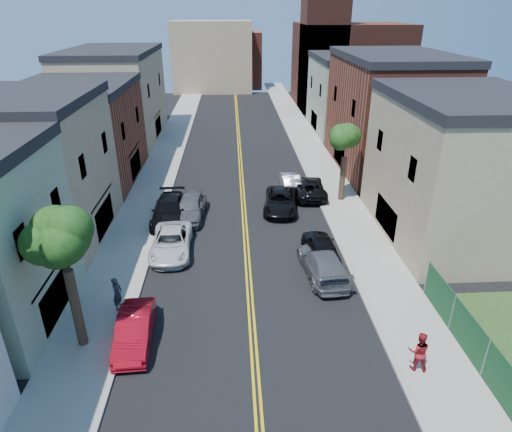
{
  "coord_description": "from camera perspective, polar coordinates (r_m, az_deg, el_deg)",
  "views": [
    {
      "loc": [
        -0.76,
        -2.32,
        14.28
      ],
      "look_at": [
        0.66,
        23.32,
        2.0
      ],
      "focal_mm": 30.87,
      "sensor_mm": 36.0,
      "label": 1
    }
  ],
  "objects": [
    {
      "name": "sidewalk_left",
      "position": [
        45.21,
        -12.17,
        6.66
      ],
      "size": [
        3.2,
        100.0,
        0.15
      ],
      "primitive_type": "cube",
      "color": "gray",
      "rests_on": "ground"
    },
    {
      "name": "sidewalk_right",
      "position": [
        45.48,
        8.04,
        7.1
      ],
      "size": [
        3.2,
        100.0,
        0.15
      ],
      "primitive_type": "cube",
      "color": "gray",
      "rests_on": "ground"
    },
    {
      "name": "curb_left",
      "position": [
        44.97,
        -9.95,
        6.75
      ],
      "size": [
        0.3,
        100.0,
        0.15
      ],
      "primitive_type": "cube",
      "color": "gray",
      "rests_on": "ground"
    },
    {
      "name": "curb_right",
      "position": [
        45.18,
        5.84,
        7.09
      ],
      "size": [
        0.3,
        100.0,
        0.15
      ],
      "primitive_type": "cube",
      "color": "gray",
      "rests_on": "ground"
    },
    {
      "name": "bldg_left_tan_near",
      "position": [
        31.9,
        -27.6,
        4.73
      ],
      "size": [
        9.0,
        10.0,
        9.0
      ],
      "primitive_type": "cube",
      "color": "#998466",
      "rests_on": "ground"
    },
    {
      "name": "bldg_left_brick",
      "position": [
        41.83,
        -21.82,
        9.52
      ],
      "size": [
        9.0,
        12.0,
        8.0
      ],
      "primitive_type": "cube",
      "color": "brown",
      "rests_on": "ground"
    },
    {
      "name": "bldg_left_tan_far",
      "position": [
        54.81,
        -17.67,
        14.39
      ],
      "size": [
        9.0,
        16.0,
        9.5
      ],
      "primitive_type": "cube",
      "color": "#998466",
      "rests_on": "ground"
    },
    {
      "name": "bldg_right_tan",
      "position": [
        31.73,
        24.86,
        5.18
      ],
      "size": [
        9.0,
        12.0,
        9.0
      ],
      "primitive_type": "cube",
      "color": "#998466",
      "rests_on": "ground"
    },
    {
      "name": "bldg_right_brick",
      "position": [
        43.93,
        16.94,
        12.29
      ],
      "size": [
        9.0,
        14.0,
        10.0
      ],
      "primitive_type": "cube",
      "color": "brown",
      "rests_on": "ground"
    },
    {
      "name": "bldg_right_palegrn",
      "position": [
        57.18,
        12.26,
        14.9
      ],
      "size": [
        9.0,
        12.0,
        8.5
      ],
      "primitive_type": "cube",
      "color": "gray",
      "rests_on": "ground"
    },
    {
      "name": "church",
      "position": [
        71.81,
        11.27,
        19.48
      ],
      "size": [
        16.2,
        14.2,
        22.6
      ],
      "color": "#4C2319",
      "rests_on": "ground"
    },
    {
      "name": "backdrop_left",
      "position": [
        84.79,
        -5.68,
        19.84
      ],
      "size": [
        14.0,
        8.0,
        12.0
      ],
      "primitive_type": "cube",
      "color": "#998466",
      "rests_on": "ground"
    },
    {
      "name": "backdrop_center",
      "position": [
        88.81,
        -2.82,
        19.53
      ],
      "size": [
        10.0,
        8.0,
        10.0
      ],
      "primitive_type": "cube",
      "color": "brown",
      "rests_on": "ground"
    },
    {
      "name": "fence_right",
      "position": [
        20.47,
        29.65,
        -18.68
      ],
      "size": [
        0.04,
        15.0,
        1.9
      ],
      "primitive_type": "cube",
      "color": "#143F1E",
      "rests_on": "sidewalk_right"
    },
    {
      "name": "tree_left_mid",
      "position": [
        19.41,
        -24.37,
        -0.24
      ],
      "size": [
        5.2,
        5.2,
        9.29
      ],
      "color": "#3A281D",
      "rests_on": "sidewalk_left"
    },
    {
      "name": "tree_right_far",
      "position": [
        34.54,
        11.7,
        10.75
      ],
      "size": [
        4.4,
        4.4,
        8.03
      ],
      "color": "#3A281D",
      "rests_on": "sidewalk_right"
    },
    {
      "name": "red_sedan",
      "position": [
        21.8,
        -15.46,
        -14.06
      ],
      "size": [
        1.72,
        4.4,
        1.43
      ],
      "primitive_type": "imported",
      "rotation": [
        0.0,
        0.0,
        0.05
      ],
      "color": "#AA0B1A",
      "rests_on": "ground"
    },
    {
      "name": "white_pickup",
      "position": [
        28.44,
        -10.93,
        -3.4
      ],
      "size": [
        2.56,
        5.34,
        1.47
      ],
      "primitive_type": "imported",
      "rotation": [
        0.0,
        0.0,
        0.02
      ],
      "color": "silver",
      "rests_on": "ground"
    },
    {
      "name": "grey_car_left",
      "position": [
        32.83,
        -8.49,
        1.12
      ],
      "size": [
        2.43,
        5.17,
        1.71
      ],
      "primitive_type": "imported",
      "rotation": [
        0.0,
        0.0,
        -0.08
      ],
      "color": "#4F5055",
      "rests_on": "ground"
    },
    {
      "name": "black_car_left",
      "position": [
        32.68,
        -11.22,
        0.71
      ],
      "size": [
        2.34,
        5.66,
        1.64
      ],
      "primitive_type": "imported",
      "rotation": [
        0.0,
        0.0,
        0.01
      ],
      "color": "black",
      "rests_on": "ground"
    },
    {
      "name": "grey_car_right",
      "position": [
        25.98,
        8.68,
        -6.11
      ],
      "size": [
        2.6,
        5.5,
        1.55
      ],
      "primitive_type": "imported",
      "rotation": [
        0.0,
        0.0,
        3.22
      ],
      "color": "#56585E",
      "rests_on": "ground"
    },
    {
      "name": "black_car_right",
      "position": [
        27.51,
        8.43,
        -4.09
      ],
      "size": [
        1.96,
        4.72,
        1.6
      ],
      "primitive_type": "imported",
      "rotation": [
        0.0,
        0.0,
        3.16
      ],
      "color": "black",
      "rests_on": "ground"
    },
    {
      "name": "silver_car_right",
      "position": [
        38.13,
        4.43,
        4.57
      ],
      "size": [
        1.46,
        4.11,
        1.35
      ],
      "primitive_type": "imported",
      "rotation": [
        0.0,
        0.0,
        3.15
      ],
      "color": "#ADB0B6",
      "rests_on": "ground"
    },
    {
      "name": "dark_car_right_far",
      "position": [
        36.7,
        6.9,
        3.71
      ],
      "size": [
        2.6,
        5.37,
        1.47
      ],
      "primitive_type": "imported",
      "rotation": [
        0.0,
        0.0,
        3.11
      ],
      "color": "black",
      "rests_on": "ground"
    },
    {
      "name": "black_suv_lane",
      "position": [
        33.88,
        3.21,
        1.95
      ],
      "size": [
        3.16,
        5.59,
        1.47
      ],
      "primitive_type": "imported",
      "rotation": [
        0.0,
        0.0,
        -0.14
      ],
      "color": "black",
      "rests_on": "ground"
    },
    {
      "name": "pedestrian_left",
      "position": [
        23.8,
        -17.52,
        -9.56
      ],
      "size": [
        0.56,
        0.74,
        1.82
      ],
      "primitive_type": "imported",
      "rotation": [
        0.0,
        0.0,
        1.37
      ],
      "color": "#282830",
      "rests_on": "sidewalk_left"
    },
    {
      "name": "pedestrian_right",
      "position": [
        20.66,
        20.34,
        -16.11
      ],
      "size": [
        1.05,
        0.91,
        1.86
      ],
      "primitive_type": "imported",
      "rotation": [
        0.0,
        0.0,
        2.89
      ],
      "color": "maroon",
      "rests_on": "sidewalk_right"
    }
  ]
}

